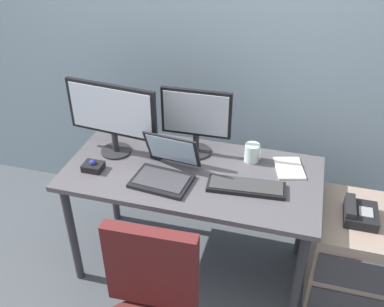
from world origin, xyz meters
TOP-DOWN VIEW (x-y plane):
  - ground_plane at (0.00, 0.00)m, footprint 8.00×8.00m
  - back_wall at (0.00, 0.69)m, footprint 6.00×0.10m
  - desk at (0.00, 0.00)m, footprint 1.42×0.69m
  - file_cabinet at (0.92, 0.04)m, footprint 0.42×0.53m
  - desk_phone at (0.91, 0.02)m, footprint 0.17×0.20m
  - monitor_main at (-0.49, 0.07)m, footprint 0.55×0.18m
  - monitor_side at (-0.03, 0.19)m, footprint 0.40×0.18m
  - keyboard at (0.32, -0.07)m, footprint 0.42×0.17m
  - laptop at (-0.12, -0.09)m, footprint 0.34×0.33m
  - trackball_mouse at (-0.54, -0.13)m, footprint 0.11×0.09m
  - coffee_mug at (0.30, 0.20)m, footprint 0.10×0.09m
  - paper_notepad at (0.52, 0.17)m, footprint 0.20×0.24m
  - cell_phone at (-0.22, 0.13)m, footprint 0.11×0.16m

SIDE VIEW (x-z plane):
  - ground_plane at x=0.00m, z-range 0.00..0.00m
  - file_cabinet at x=0.92m, z-range 0.00..0.60m
  - desk_phone at x=0.91m, z-range 0.58..0.68m
  - desk at x=0.00m, z-range 0.28..1.02m
  - cell_phone at x=-0.22m, z-range 0.74..0.75m
  - paper_notepad at x=0.52m, z-range 0.74..0.75m
  - keyboard at x=0.32m, z-range 0.74..0.77m
  - trackball_mouse at x=-0.54m, z-range 0.73..0.80m
  - laptop at x=-0.12m, z-range 0.68..0.91m
  - coffee_mug at x=0.30m, z-range 0.74..0.85m
  - monitor_side at x=-0.03m, z-range 0.77..1.17m
  - monitor_main at x=-0.49m, z-range 0.78..1.21m
  - back_wall at x=0.00m, z-range 0.00..2.80m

